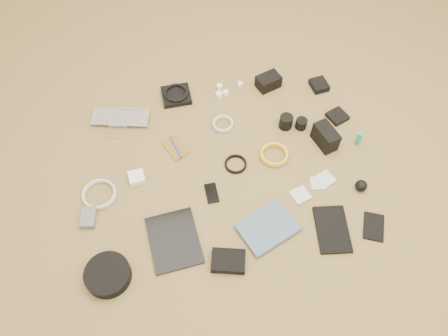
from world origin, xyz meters
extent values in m
cube|color=olive|center=(0.00, 0.00, -0.02)|extent=(4.00, 4.00, 0.04)
imported|color=#BCBBC0|center=(-0.48, 0.37, 0.01)|extent=(0.33, 0.27, 0.02)
cube|color=black|center=(-0.17, 0.50, 0.01)|extent=(0.15, 0.14, 0.03)
torus|color=black|center=(-0.17, 0.50, 0.03)|extent=(0.16, 0.16, 0.02)
cube|color=white|center=(0.09, 0.47, 0.01)|extent=(0.03, 0.03, 0.03)
cube|color=white|center=(0.06, 0.52, 0.01)|extent=(0.03, 0.03, 0.03)
cube|color=white|center=(0.18, 0.51, 0.01)|extent=(0.03, 0.03, 0.02)
cube|color=white|center=(0.05, 0.46, 0.01)|extent=(0.04, 0.04, 0.03)
cube|color=black|center=(0.32, 0.48, 0.03)|extent=(0.14, 0.12, 0.07)
cube|color=black|center=(0.59, 0.42, 0.02)|extent=(0.09, 0.10, 0.03)
cube|color=brown|center=(-0.22, 0.17, 0.00)|extent=(0.13, 0.16, 0.01)
cylinder|color=#1542AE|center=(-0.22, 0.17, 0.01)|extent=(0.04, 0.14, 0.01)
torus|color=silver|center=(0.03, 0.26, 0.01)|extent=(0.13, 0.13, 0.01)
cylinder|color=black|center=(0.34, 0.19, 0.04)|extent=(0.08, 0.08, 0.07)
cylinder|color=black|center=(0.41, 0.17, 0.03)|extent=(0.07, 0.07, 0.05)
cube|color=black|center=(0.61, 0.19, 0.01)|extent=(0.12, 0.12, 0.02)
cube|color=white|center=(-0.43, 0.03, 0.02)|extent=(0.08, 0.08, 0.03)
torus|color=silver|center=(-0.60, -0.02, 0.01)|extent=(0.19, 0.19, 0.01)
torus|color=black|center=(0.04, 0.02, 0.00)|extent=(0.13, 0.13, 0.01)
torus|color=yellow|center=(0.23, 0.03, 0.01)|extent=(0.16, 0.16, 0.02)
cube|color=black|center=(0.49, 0.05, 0.05)|extent=(0.11, 0.15, 0.10)
cylinder|color=teal|center=(0.65, 0.02, 0.04)|extent=(0.03, 0.03, 0.08)
cube|color=#5F5E63|center=(-0.65, -0.13, 0.01)|extent=(0.08, 0.11, 0.03)
cube|color=black|center=(-0.30, -0.31, 0.01)|extent=(0.23, 0.28, 0.01)
cube|color=black|center=(-0.10, -0.11, 0.00)|extent=(0.05, 0.10, 0.01)
cube|color=silver|center=(0.29, -0.21, 0.01)|extent=(0.09, 0.09, 0.01)
cube|color=silver|center=(0.39, -0.16, 0.00)|extent=(0.08, 0.08, 0.01)
cube|color=silver|center=(0.43, -0.15, 0.01)|extent=(0.10, 0.10, 0.01)
sphere|color=black|center=(0.57, -0.23, 0.03)|extent=(0.07, 0.07, 0.05)
cylinder|color=black|center=(-0.59, -0.41, 0.03)|extent=(0.24, 0.24, 0.05)
cube|color=black|center=(-0.10, -0.45, 0.02)|extent=(0.16, 0.13, 0.03)
imported|color=#476178|center=(0.14, -0.42, 0.01)|extent=(0.29, 0.25, 0.02)
cube|color=black|center=(0.38, -0.40, 0.01)|extent=(0.17, 0.24, 0.02)
cube|color=black|center=(0.56, -0.42, 0.01)|extent=(0.13, 0.15, 0.01)
camera|label=1|loc=(-0.25, -1.09, 1.74)|focal=35.00mm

